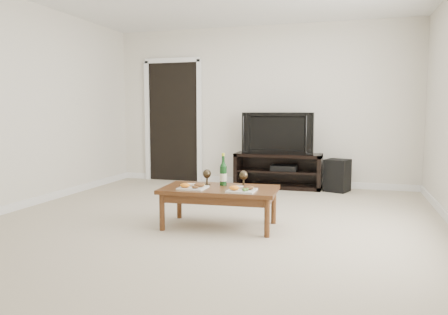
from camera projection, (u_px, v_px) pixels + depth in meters
floor at (208, 225)px, 4.69m from camera, size 5.50×5.50×0.00m
back_wall at (261, 106)px, 7.20m from camera, size 5.00×0.04×2.60m
doorway at (173, 122)px, 7.63m from camera, size 0.90×0.02×2.05m
media_console at (278, 171)px, 6.95m from camera, size 1.37×0.45×0.55m
television at (279, 133)px, 6.89m from camera, size 1.13×0.19×0.65m
av_receiver at (284, 168)px, 6.91m from camera, size 0.41×0.31×0.08m
subwoofer at (337, 175)px, 6.64m from camera, size 0.42×0.42×0.49m
coffee_table at (219, 207)px, 4.59m from camera, size 1.23×0.72×0.42m
plate_left at (193, 185)px, 4.51m from camera, size 0.27×0.27×0.07m
plate_right at (242, 188)px, 4.36m from camera, size 0.27×0.27×0.07m
wine_bottle at (223, 169)px, 4.70m from camera, size 0.07×0.07×0.35m
goblet_left at (207, 177)px, 4.75m from camera, size 0.09×0.09×0.17m
goblet_right at (244, 178)px, 4.64m from camera, size 0.09×0.09×0.17m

